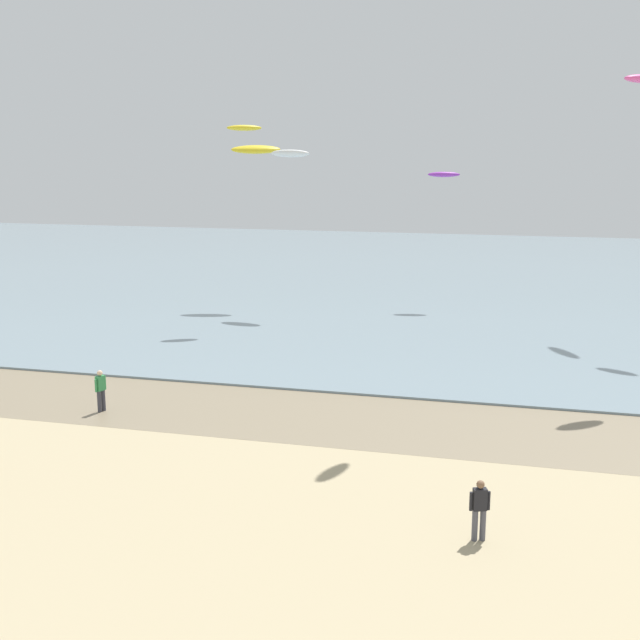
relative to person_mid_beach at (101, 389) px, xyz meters
The scene contains 8 objects.
wet_sand_strip 8.52m from the person_mid_beach, 10.14° to the left, with size 120.00×6.38×0.01m, color #84755B.
sea 40.56m from the person_mid_beach, 78.13° to the left, with size 160.00×70.00×0.10m, color gray.
person_mid_beach is the anchor object (origin of this frame).
person_trailing_behind 17.07m from the person_mid_beach, 25.76° to the right, with size 0.54×0.33×1.71m.
kite_aloft_0 20.81m from the person_mid_beach, 90.25° to the left, with size 2.07×0.66×0.33m, color yellow.
kite_aloft_6 23.87m from the person_mid_beach, 86.11° to the left, with size 2.62×0.84×0.42m, color white.
kite_aloft_7 25.90m from the person_mid_beach, 93.59° to the left, with size 3.28×1.05×0.53m, color yellow.
kite_aloft_8 29.69m from the person_mid_beach, 68.03° to the left, with size 2.11×0.68×0.34m, color purple.
Camera 1 is at (7.89, -5.09, 10.24)m, focal length 45.32 mm.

